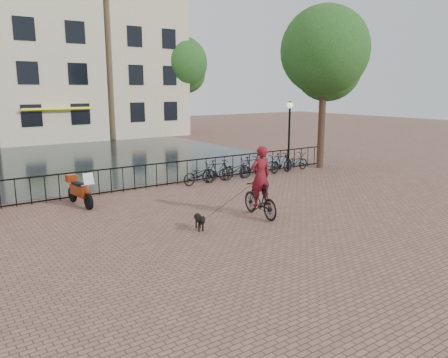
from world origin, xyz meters
TOP-DOWN VIEW (x-y plane):
  - ground at (0.00, 0.00)m, footprint 100.00×100.00m
  - canal_water at (0.00, 17.30)m, footprint 20.00×20.00m
  - railing at (0.00, 8.00)m, footprint 20.00×0.05m
  - canal_house_mid at (0.50, 30.00)m, footprint 8.00×9.50m
  - canal_house_right at (8.50, 30.00)m, footprint 7.00×9.00m
  - tree_near_right at (9.20, 7.30)m, footprint 4.48×4.48m
  - tree_far_right at (12.00, 27.00)m, footprint 4.76×4.76m
  - lamp_post at (7.20, 7.60)m, footprint 0.30×0.30m
  - cyclist at (0.80, 2.10)m, footprint 0.91×2.03m
  - dog at (-1.53, 2.08)m, footprint 0.48×0.81m
  - motorcycle at (-3.58, 6.86)m, footprint 0.63×1.89m
  - parked_bike_0 at (1.80, 7.40)m, footprint 1.74×0.68m
  - parked_bike_1 at (2.75, 7.40)m, footprint 1.68×0.52m
  - parked_bike_2 at (3.70, 7.40)m, footprint 1.77×0.77m
  - parked_bike_3 at (4.65, 7.40)m, footprint 1.72×0.73m
  - parked_bike_4 at (5.60, 7.40)m, footprint 1.78×0.84m
  - parked_bike_5 at (6.55, 7.40)m, footprint 1.72×0.72m
  - parked_bike_6 at (7.50, 7.40)m, footprint 1.75×0.70m

SIDE VIEW (x-z plane):
  - ground at x=0.00m, z-range 0.00..0.00m
  - canal_water at x=0.00m, z-range 0.00..0.00m
  - dog at x=-1.53m, z-range 0.00..0.52m
  - parked_bike_0 at x=1.80m, z-range 0.00..0.90m
  - parked_bike_2 at x=3.70m, z-range 0.00..0.90m
  - parked_bike_4 at x=5.60m, z-range 0.00..0.90m
  - parked_bike_6 at x=7.50m, z-range 0.00..0.90m
  - parked_bike_1 at x=2.75m, z-range 0.00..1.00m
  - parked_bike_3 at x=4.65m, z-range 0.00..1.00m
  - parked_bike_5 at x=6.55m, z-range 0.00..1.00m
  - railing at x=0.00m, z-range -0.01..1.02m
  - motorcycle at x=-3.58m, z-range 0.00..1.32m
  - cyclist at x=0.80m, z-range -0.33..2.38m
  - lamp_post at x=7.20m, z-range 0.65..4.10m
  - canal_house_mid at x=0.50m, z-range 0.00..11.80m
  - tree_near_right at x=9.20m, z-range 1.85..10.09m
  - tree_far_right at x=12.00m, z-range 1.97..10.73m
  - canal_house_right at x=8.50m, z-range 0.00..13.30m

